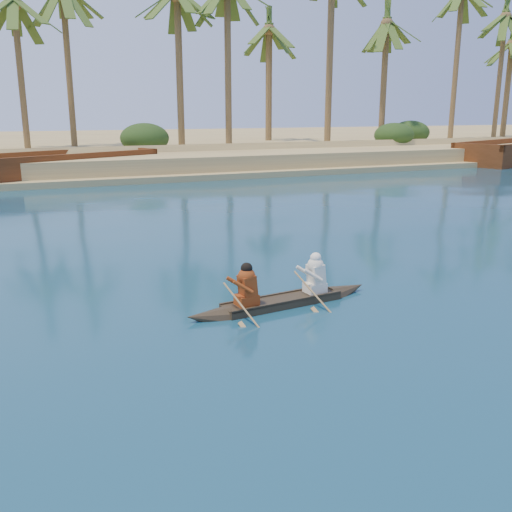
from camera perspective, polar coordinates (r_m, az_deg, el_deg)
name	(u,v)px	position (r m, az deg, el deg)	size (l,w,h in m)	color
sandy_embankment	(154,146)	(58.50, -10.17, 10.73)	(150.00, 51.00, 1.50)	tan
palm_grove	(185,57)	(47.04, -7.13, 19.11)	(110.00, 14.00, 16.00)	#30541D
shrub_cluster	(201,149)	(43.63, -5.56, 10.58)	(100.00, 6.00, 2.40)	#223C15
canoe	(282,295)	(12.25, 2.61, -3.91)	(4.47, 1.09, 1.22)	#32271B
barge_mid	(62,168)	(36.48, -18.85, 8.30)	(12.03, 8.32, 1.91)	#5E2D14
barge_right	(511,154)	(50.17, 24.16, 9.33)	(12.60, 7.87, 1.99)	#5E2D14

